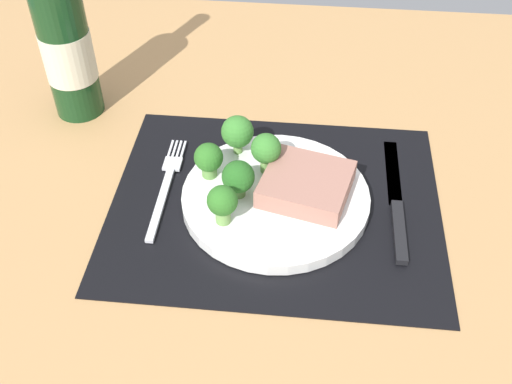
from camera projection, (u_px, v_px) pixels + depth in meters
ground_plane at (275, 212)px, 79.74cm from camera, size 140.00×110.00×3.00cm
placemat at (275, 203)px, 78.60cm from camera, size 41.99×34.29×0.30cm
plate at (276, 198)px, 77.94cm from camera, size 23.88×23.88×1.60cm
steak at (306, 184)px, 76.69cm from camera, size 12.63×12.20×2.64cm
broccoli_back_left at (238, 177)px, 75.23cm from camera, size 4.11×4.11×5.09cm
broccoli_center at (266, 149)px, 78.02cm from camera, size 3.93×3.93×5.77cm
broccoli_front_edge at (209, 159)px, 77.95cm from camera, size 3.76×3.76×4.92cm
broccoli_near_fork at (237, 132)px, 81.02cm from camera, size 4.34×4.34×5.61cm
broccoli_near_steak at (222, 202)px, 71.70cm from camera, size 3.71×3.71×5.31cm
fork at (166, 186)px, 80.40cm from camera, size 2.40×19.20×0.50cm
knife at (397, 206)px, 77.55cm from camera, size 1.80×23.00×0.80cm
wine_bottle at (66, 45)px, 85.91cm from camera, size 7.25×7.25×31.03cm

